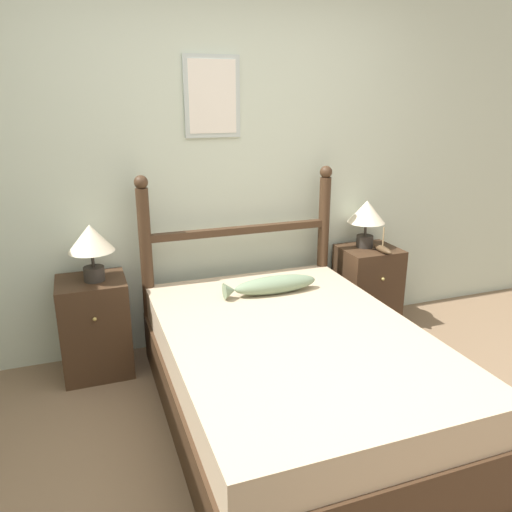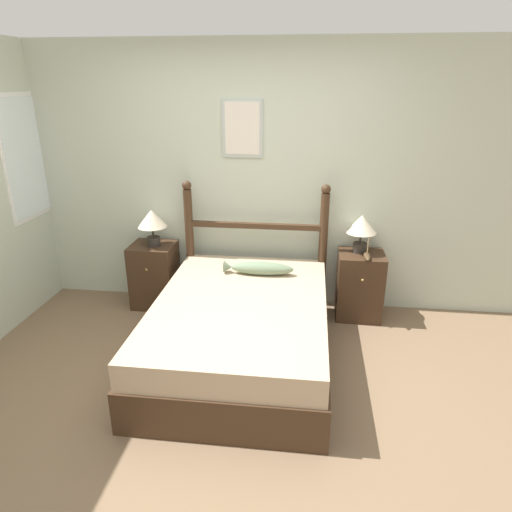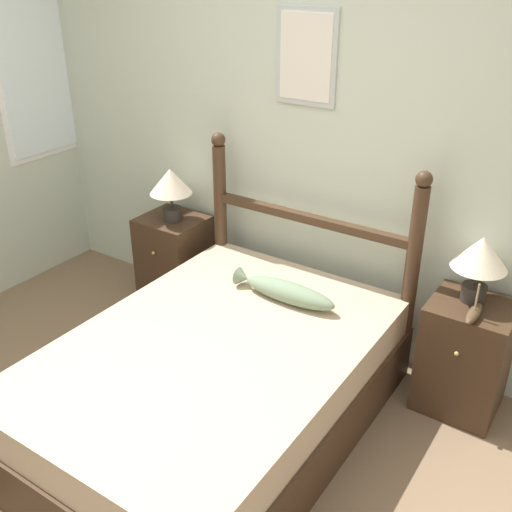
{
  "view_description": "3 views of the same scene",
  "coord_description": "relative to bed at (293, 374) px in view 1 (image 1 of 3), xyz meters",
  "views": [
    {
      "loc": [
        -0.95,
        -1.68,
        1.76
      ],
      "look_at": [
        0.05,
        1.07,
        0.83
      ],
      "focal_mm": 35.0,
      "sensor_mm": 36.0,
      "label": 1
    },
    {
      "loc": [
        0.62,
        -2.64,
        2.17
      ],
      "look_at": [
        0.18,
        0.93,
        0.79
      ],
      "focal_mm": 32.0,
      "sensor_mm": 36.0,
      "label": 2
    },
    {
      "loc": [
        1.65,
        -1.35,
        2.28
      ],
      "look_at": [
        0.08,
        1.0,
        0.84
      ],
      "focal_mm": 42.0,
      "sensor_mm": 36.0,
      "label": 3
    }
  ],
  "objects": [
    {
      "name": "model_boat",
      "position": [
        1.06,
        0.76,
        0.41
      ],
      "size": [
        0.06,
        0.22,
        0.19
      ],
      "color": "#4C3823",
      "rests_on": "nightstand_right"
    },
    {
      "name": "fish_pillow",
      "position": [
        0.09,
        0.55,
        0.33
      ],
      "size": [
        0.63,
        0.14,
        0.12
      ],
      "color": "gray",
      "rests_on": "bed"
    },
    {
      "name": "bed",
      "position": [
        0.0,
        0.0,
        0.0
      ],
      "size": [
        1.4,
        1.99,
        0.53
      ],
      "color": "#3D2819",
      "rests_on": "ground_plane"
    },
    {
      "name": "nightstand_left",
      "position": [
        -1.03,
        0.89,
        0.06
      ],
      "size": [
        0.43,
        0.41,
        0.65
      ],
      "color": "#3D2819",
      "rests_on": "ground_plane"
    },
    {
      "name": "ground_plane",
      "position": [
        -0.1,
        -0.59,
        -0.26
      ],
      "size": [
        16.0,
        16.0,
        0.0
      ],
      "primitive_type": "plane",
      "color": "#7A6047"
    },
    {
      "name": "headboard",
      "position": [
        0.0,
        0.95,
        0.43
      ],
      "size": [
        1.41,
        0.09,
        1.29
      ],
      "color": "#3D2819",
      "rests_on": "ground_plane"
    },
    {
      "name": "table_lamp_left",
      "position": [
        -1.0,
        0.87,
        0.64
      ],
      "size": [
        0.28,
        0.28,
        0.37
      ],
      "color": "#2D2823",
      "rests_on": "nightstand_left"
    },
    {
      "name": "nightstand_right",
      "position": [
        1.03,
        0.89,
        0.06
      ],
      "size": [
        0.43,
        0.41,
        0.65
      ],
      "color": "#3D2819",
      "rests_on": "ground_plane"
    },
    {
      "name": "wall_back",
      "position": [
        -0.1,
        1.14,
        1.01
      ],
      "size": [
        6.4,
        0.08,
        2.55
      ],
      "color": "beige",
      "rests_on": "ground_plane"
    },
    {
      "name": "table_lamp_right",
      "position": [
        1.0,
        0.93,
        0.64
      ],
      "size": [
        0.28,
        0.28,
        0.37
      ],
      "color": "#2D2823",
      "rests_on": "nightstand_right"
    }
  ]
}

